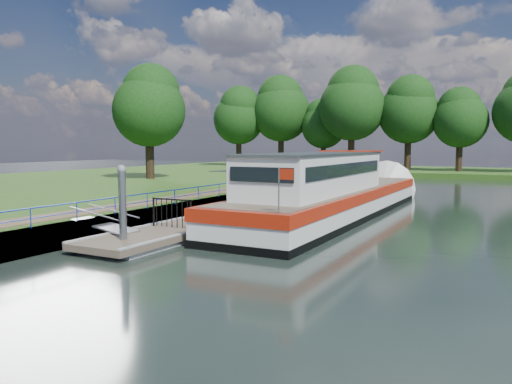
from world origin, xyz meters
The scene contains 17 objects.
ground centered at (0.00, 0.00, 0.00)m, with size 160.00×160.00×0.00m, color black.
riverbank centered at (-18.00, 15.00, 0.39)m, with size 32.00×90.00×0.78m, color #284E16.
bank_edge centered at (-2.55, 15.00, 0.39)m, with size 1.10×90.00×0.78m, color #473D2D.
footpath centered at (-4.40, 8.00, 0.80)m, with size 1.60×40.00×0.05m, color brown.
carpark centered at (-11.00, 38.00, 0.81)m, with size 14.00×12.00×0.06m, color black.
blue_fence centered at (-2.75, 3.00, 1.31)m, with size 0.04×18.04×0.72m.
pontoon centered at (0.00, 13.00, 0.18)m, with size 2.50×30.00×0.56m.
mooring_piles centered at (0.00, 13.00, 1.28)m, with size 0.30×27.30×3.55m.
gangway centered at (-1.85, 0.50, 0.63)m, with size 2.58×1.00×0.92m.
gate_panel centered at (0.00, 2.20, 1.15)m, with size 1.85×0.05×1.15m.
barge centered at (3.60, 11.27, 1.09)m, with size 4.36×21.15×4.78m.
horizon_trees centered at (-1.61, 48.68, 7.95)m, with size 54.38×10.03×12.87m.
bank_tree_a centered at (-15.99, 20.08, 7.02)m, with size 6.12×6.12×9.72m.
car_a centered at (-6.56, 34.74, 1.49)m, with size 1.54×3.83×1.31m, color #999999.
car_b centered at (-10.16, 35.51, 1.48)m, with size 1.37×3.92×1.29m, color #999999.
car_c centered at (-14.83, 36.03, 1.48)m, with size 1.80×4.42×1.28m, color #999999.
car_d centered at (-9.49, 39.93, 1.38)m, with size 1.79×3.89×1.08m, color #999999.
Camera 1 is at (11.93, -13.23, 3.62)m, focal length 35.00 mm.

